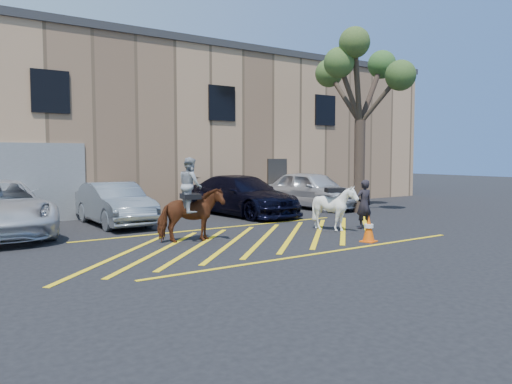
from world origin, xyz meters
TOP-DOWN VIEW (x-y plane):
  - ground at (0.00, 0.00)m, footprint 90.00×90.00m
  - car_silver_sedan at (-2.51, 4.85)m, footprint 1.54×4.40m
  - car_blue_suv at (2.60, 4.73)m, footprint 2.70×5.57m
  - car_white_suv at (6.52, 5.09)m, footprint 2.60×5.11m
  - handler at (3.82, -0.55)m, footprint 0.63×0.47m
  - warehouse at (-0.01, 11.99)m, footprint 32.42×10.20m
  - hatching_zone at (-0.00, -0.30)m, footprint 12.60×5.12m
  - mounted_bay at (-1.93, 0.41)m, footprint 1.87×1.11m
  - saddled_white at (2.69, -0.38)m, footprint 1.63×1.70m
  - traffic_cone at (2.10, -2.34)m, footprint 0.47×0.47m
  - tree at (7.06, 2.77)m, footprint 3.99×4.37m

SIDE VIEW (x-z plane):
  - ground at x=0.00m, z-range 0.00..0.00m
  - hatching_zone at x=0.00m, z-range 0.00..0.01m
  - traffic_cone at x=2.10m, z-range 0.00..0.73m
  - car_silver_sedan at x=-2.51m, z-range 0.00..1.45m
  - saddled_white at x=2.69m, z-range 0.01..1.45m
  - car_blue_suv at x=2.60m, z-range 0.00..1.56m
  - handler at x=3.82m, z-range 0.00..1.58m
  - car_white_suv at x=6.52m, z-range 0.00..1.67m
  - mounted_bay at x=-1.93m, z-range -0.22..2.10m
  - warehouse at x=-0.01m, z-range 0.00..7.30m
  - tree at x=7.06m, z-range 2.04..9.35m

